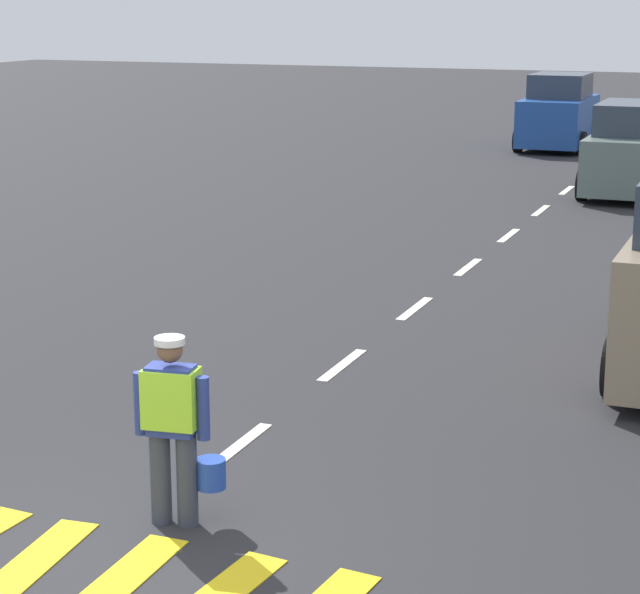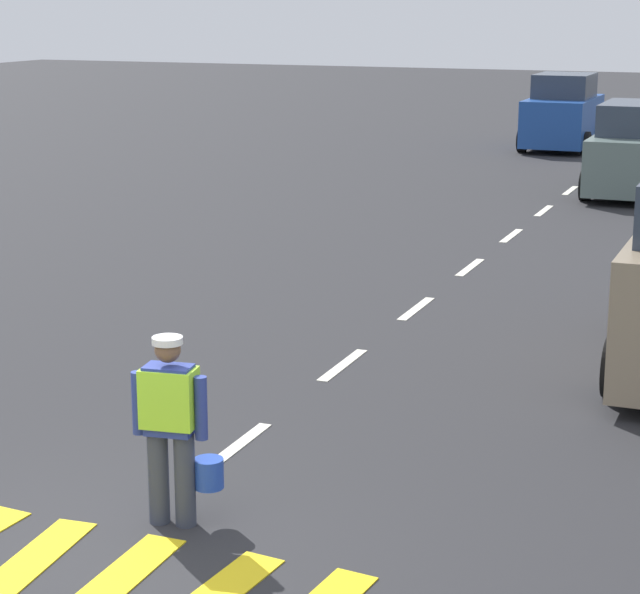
# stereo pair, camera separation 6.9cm
# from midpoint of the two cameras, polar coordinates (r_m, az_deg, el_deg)

# --- Properties ---
(ground_plane) EXTENTS (96.00, 96.00, 0.00)m
(ground_plane) POSITION_cam_midpoint_polar(r_m,az_deg,el_deg) (29.41, 11.60, 5.02)
(ground_plane) COLOR #28282B
(crosswalk_stripes) EXTENTS (4.51, 1.93, 0.01)m
(crosswalk_stripes) POSITION_cam_midpoint_polar(r_m,az_deg,el_deg) (9.86, -12.06, -12.90)
(crosswalk_stripes) COLOR yellow
(crosswalk_stripes) RESTS_ON ground
(lane_center_line) EXTENTS (0.14, 46.40, 0.01)m
(lane_center_line) POSITION_cam_midpoint_polar(r_m,az_deg,el_deg) (33.52, 12.90, 6.02)
(lane_center_line) COLOR silver
(lane_center_line) RESTS_ON ground
(road_worker) EXTENTS (0.75, 0.44, 1.67)m
(road_worker) POSITION_cam_midpoint_polar(r_m,az_deg,el_deg) (10.33, -7.04, -5.84)
(road_worker) COLOR #383D4C
(road_worker) RESTS_ON ground
(car_oncoming_third) EXTENTS (2.07, 3.82, 2.23)m
(car_oncoming_third) POSITION_cam_midpoint_polar(r_m,az_deg,el_deg) (37.16, 11.13, 8.46)
(car_oncoming_third) COLOR #1E4799
(car_oncoming_third) RESTS_ON ground
(car_outgoing_far) EXTENTS (2.02, 4.25, 2.11)m
(car_outgoing_far) POSITION_cam_midpoint_polar(r_m,az_deg,el_deg) (28.78, 14.48, 6.65)
(car_outgoing_far) COLOR slate
(car_outgoing_far) RESTS_ON ground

